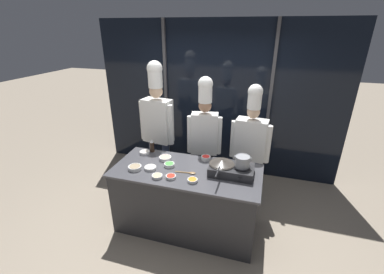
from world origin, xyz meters
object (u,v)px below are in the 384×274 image
(stock_pot, at_px, (242,161))
(prep_bowl_ginger, at_px, (157,176))
(prep_bowl_mushrooms, at_px, (135,167))
(prep_bowl_onion, at_px, (145,152))
(frying_pan, at_px, (222,162))
(prep_bowl_shrimp, at_px, (165,158))
(chef_sous, at_px, (205,131))
(portable_stove, at_px, (231,170))
(chef_head, at_px, (157,119))
(chef_line, at_px, (251,140))
(prep_bowl_bell_pepper, at_px, (206,158))
(prep_bowl_carrots, at_px, (192,180))
(serving_spoon_slotted, at_px, (190,173))
(prep_bowl_scallions, at_px, (169,165))
(prep_bowl_garlic, at_px, (150,168))
(prep_bowl_chili_flakes, at_px, (171,177))
(squeeze_bottle_soy, at_px, (152,146))

(stock_pot, bearing_deg, prep_bowl_ginger, -160.57)
(prep_bowl_mushrooms, xyz_separation_m, prep_bowl_onion, (-0.08, 0.43, -0.01))
(frying_pan, bearing_deg, prep_bowl_shrimp, 171.79)
(chef_sous, bearing_deg, stock_pot, 122.71)
(portable_stove, bearing_deg, chef_sous, 126.51)
(prep_bowl_shrimp, xyz_separation_m, chef_head, (-0.38, 0.64, 0.30))
(prep_bowl_mushrooms, xyz_separation_m, chef_line, (1.35, 1.00, 0.13))
(prep_bowl_bell_pepper, height_order, chef_sous, chef_sous)
(prep_bowl_carrots, bearing_deg, prep_bowl_mushrooms, 175.34)
(prep_bowl_ginger, relative_size, chef_line, 0.07)
(portable_stove, bearing_deg, serving_spoon_slotted, -164.80)
(prep_bowl_onion, height_order, chef_sous, chef_sous)
(prep_bowl_scallions, distance_m, prep_bowl_garlic, 0.25)
(prep_bowl_mushrooms, height_order, serving_spoon_slotted, prep_bowl_mushrooms)
(serving_spoon_slotted, relative_size, chef_head, 0.12)
(frying_pan, relative_size, prep_bowl_carrots, 4.45)
(stock_pot, bearing_deg, serving_spoon_slotted, -167.70)
(prep_bowl_mushrooms, height_order, prep_bowl_ginger, prep_bowl_mushrooms)
(prep_bowl_garlic, distance_m, prep_bowl_shrimp, 0.30)
(prep_bowl_mushrooms, xyz_separation_m, prep_bowl_ginger, (0.35, -0.10, -0.01))
(prep_bowl_onion, xyz_separation_m, chef_sous, (0.75, 0.51, 0.22))
(prep_bowl_ginger, bearing_deg, prep_bowl_mushrooms, 164.39)
(stock_pot, bearing_deg, chef_line, 87.27)
(portable_stove, height_order, stock_pot, stock_pot)
(prep_bowl_garlic, distance_m, prep_bowl_chili_flakes, 0.35)
(prep_bowl_garlic, relative_size, prep_bowl_carrots, 1.25)
(prep_bowl_garlic, bearing_deg, prep_bowl_scallions, 34.14)
(prep_bowl_mushrooms, distance_m, prep_bowl_onion, 0.44)
(squeeze_bottle_soy, xyz_separation_m, prep_bowl_bell_pepper, (0.81, -0.02, -0.06))
(frying_pan, height_order, prep_bowl_chili_flakes, frying_pan)
(prep_bowl_garlic, distance_m, chef_sous, 1.03)
(prep_bowl_mushrooms, relative_size, prep_bowl_shrimp, 1.01)
(portable_stove, xyz_separation_m, chef_sous, (-0.52, 0.70, 0.18))
(stock_pot, height_order, prep_bowl_mushrooms, stock_pot)
(prep_bowl_carrots, relative_size, chef_head, 0.06)
(portable_stove, bearing_deg, chef_line, 78.12)
(squeeze_bottle_soy, height_order, chef_head, chef_head)
(chef_sous, bearing_deg, frying_pan, 109.56)
(prep_bowl_garlic, bearing_deg, chef_head, 107.56)
(chef_head, relative_size, chef_sous, 1.09)
(prep_bowl_garlic, bearing_deg, frying_pan, 11.44)
(serving_spoon_slotted, bearing_deg, prep_bowl_garlic, -174.64)
(prep_bowl_bell_pepper, xyz_separation_m, prep_bowl_shrimp, (-0.53, -0.15, -0.01))
(portable_stove, distance_m, stock_pot, 0.18)
(frying_pan, height_order, prep_bowl_mushrooms, frying_pan)
(frying_pan, distance_m, prep_bowl_chili_flakes, 0.64)
(prep_bowl_shrimp, bearing_deg, prep_bowl_garlic, -106.14)
(prep_bowl_bell_pepper, xyz_separation_m, prep_bowl_chili_flakes, (-0.29, -0.57, -0.01))
(prep_bowl_mushrooms, bearing_deg, portable_stove, 11.48)
(prep_bowl_chili_flakes, distance_m, chef_sous, 1.04)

